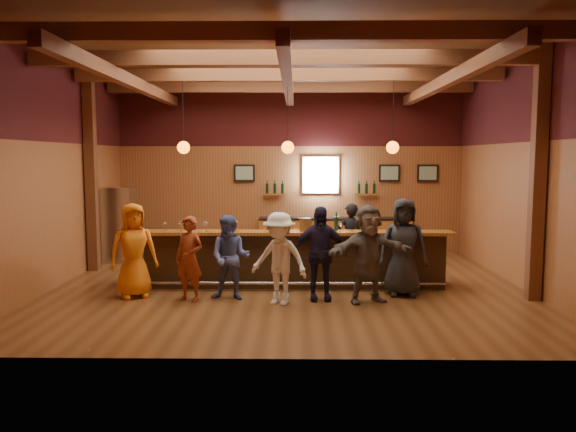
{
  "coord_description": "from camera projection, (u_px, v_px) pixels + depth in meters",
  "views": [
    {
      "loc": [
        0.16,
        -10.79,
        2.52
      ],
      "look_at": [
        0.0,
        0.3,
        1.35
      ],
      "focal_mm": 35.0,
      "sensor_mm": 36.0,
      "label": 1
    }
  ],
  "objects": [
    {
      "name": "customer_redvest",
      "position": [
        189.0,
        259.0,
        9.81
      ],
      "size": [
        0.65,
        0.56,
        1.5
      ],
      "primitive_type": "imported",
      "rotation": [
        0.0,
        0.0,
        -0.45
      ],
      "color": "maroon",
      "rests_on": "ground"
    },
    {
      "name": "back_bar_cabinet",
      "position": [
        336.0,
        236.0,
        14.63
      ],
      "size": [
        4.0,
        0.52,
        0.95
      ],
      "color": "#98521B",
      "rests_on": "ground"
    },
    {
      "name": "bottle_a",
      "position": [
        318.0,
        224.0,
        10.77
      ],
      "size": [
        0.07,
        0.07,
        0.33
      ],
      "color": "black",
      "rests_on": "bar_counter"
    },
    {
      "name": "glass_a",
      "position": [
        165.0,
        225.0,
        10.72
      ],
      "size": [
        0.07,
        0.07,
        0.17
      ],
      "color": "silver",
      "rests_on": "bar_counter"
    },
    {
      "name": "stainless_fridge",
      "position": [
        120.0,
        224.0,
        13.55
      ],
      "size": [
        0.7,
        0.7,
        1.8
      ],
      "primitive_type": "cube",
      "color": "silver",
      "rests_on": "ground"
    },
    {
      "name": "glass_g",
      "position": [
        363.0,
        224.0,
        10.7
      ],
      "size": [
        0.08,
        0.08,
        0.19
      ],
      "color": "silver",
      "rests_on": "bar_counter"
    },
    {
      "name": "bartender",
      "position": [
        350.0,
        239.0,
        12.01
      ],
      "size": [
        0.59,
        0.41,
        1.54
      ],
      "primitive_type": "imported",
      "rotation": [
        0.0,
        0.0,
        3.22
      ],
      "color": "black",
      "rests_on": "ground"
    },
    {
      "name": "glass_f",
      "position": [
        341.0,
        225.0,
        10.67
      ],
      "size": [
        0.07,
        0.07,
        0.16
      ],
      "color": "silver",
      "rests_on": "bar_counter"
    },
    {
      "name": "pendant_lights",
      "position": [
        288.0,
        147.0,
        10.71
      ],
      "size": [
        4.24,
        0.24,
        1.37
      ],
      "color": "black",
      "rests_on": "room"
    },
    {
      "name": "ice_bucket",
      "position": [
        305.0,
        224.0,
        10.71
      ],
      "size": [
        0.23,
        0.23,
        0.25
      ],
      "primitive_type": "cylinder",
      "color": "olive",
      "rests_on": "bar_counter"
    },
    {
      "name": "room",
      "position": [
        288.0,
        121.0,
        10.72
      ],
      "size": [
        9.04,
        9.0,
        4.52
      ],
      "color": "brown",
      "rests_on": "ground"
    },
    {
      "name": "glass_b",
      "position": [
        181.0,
        224.0,
        10.69
      ],
      "size": [
        0.09,
        0.09,
        0.2
      ],
      "color": "silver",
      "rests_on": "bar_counter"
    },
    {
      "name": "customer_orange",
      "position": [
        134.0,
        250.0,
        10.05
      ],
      "size": [
        0.99,
        0.86,
        1.7
      ],
      "primitive_type": "imported",
      "rotation": [
        0.0,
        0.0,
        0.47
      ],
      "color": "orange",
      "rests_on": "ground"
    },
    {
      "name": "customer_denim",
      "position": [
        230.0,
        258.0,
        9.89
      ],
      "size": [
        0.8,
        0.66,
        1.5
      ],
      "primitive_type": "imported",
      "rotation": [
        0.0,
        0.0,
        -0.14
      ],
      "color": "#4B5C97",
      "rests_on": "ground"
    },
    {
      "name": "glass_e",
      "position": [
        277.0,
        225.0,
        10.72
      ],
      "size": [
        0.07,
        0.07,
        0.16
      ],
      "color": "silver",
      "rests_on": "bar_counter"
    },
    {
      "name": "customer_navy",
      "position": [
        319.0,
        253.0,
        9.85
      ],
      "size": [
        1.01,
        0.49,
        1.67
      ],
      "primitive_type": "imported",
      "rotation": [
        0.0,
        0.0,
        0.09
      ],
      "color": "black",
      "rests_on": "ground"
    },
    {
      "name": "customer_white",
      "position": [
        279.0,
        259.0,
        9.56
      ],
      "size": [
        1.18,
        0.96,
        1.59
      ],
      "primitive_type": "imported",
      "rotation": [
        0.0,
        0.0,
        -0.43
      ],
      "color": "white",
      "rests_on": "ground"
    },
    {
      "name": "bottle_b",
      "position": [
        336.0,
        223.0,
        10.77
      ],
      "size": [
        0.08,
        0.08,
        0.36
      ],
      "color": "black",
      "rests_on": "bar_counter"
    },
    {
      "name": "glass_d",
      "position": [
        236.0,
        224.0,
        10.69
      ],
      "size": [
        0.09,
        0.09,
        0.2
      ],
      "color": "silver",
      "rests_on": "bar_counter"
    },
    {
      "name": "framed_pictures",
      "position": [
        354.0,
        173.0,
        14.67
      ],
      "size": [
        5.35,
        0.05,
        0.45
      ],
      "color": "black",
      "rests_on": "room"
    },
    {
      "name": "glass_h",
      "position": [
        400.0,
        224.0,
        10.67
      ],
      "size": [
        0.09,
        0.09,
        0.19
      ],
      "color": "silver",
      "rests_on": "bar_counter"
    },
    {
      "name": "bar_counter",
      "position": [
        289.0,
        258.0,
        11.09
      ],
      "size": [
        6.3,
        1.07,
        1.11
      ],
      "color": "black",
      "rests_on": "ground"
    },
    {
      "name": "customer_dark",
      "position": [
        403.0,
        247.0,
        10.18
      ],
      "size": [
        0.89,
        0.6,
        1.78
      ],
      "primitive_type": "imported",
      "rotation": [
        0.0,
        0.0,
        -0.04
      ],
      "color": "#252527",
      "rests_on": "ground"
    },
    {
      "name": "window",
      "position": [
        321.0,
        175.0,
        14.7
      ],
      "size": [
        0.95,
        0.09,
        0.95
      ],
      "color": "silver",
      "rests_on": "room"
    },
    {
      "name": "wine_shelves",
      "position": [
        321.0,
        192.0,
        14.67
      ],
      "size": [
        3.0,
        0.18,
        0.3
      ],
      "color": "#98521B",
      "rests_on": "room"
    },
    {
      "name": "glass_c",
      "position": [
        206.0,
        224.0,
        10.66
      ],
      "size": [
        0.09,
        0.09,
        0.19
      ],
      "color": "silver",
      "rests_on": "bar_counter"
    },
    {
      "name": "customer_brown",
      "position": [
        368.0,
        254.0,
        9.69
      ],
      "size": [
        1.66,
        0.98,
        1.71
      ],
      "primitive_type": "imported",
      "rotation": [
        0.0,
        0.0,
        0.32
      ],
      "color": "#5C5349",
      "rests_on": "ground"
    }
  ]
}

